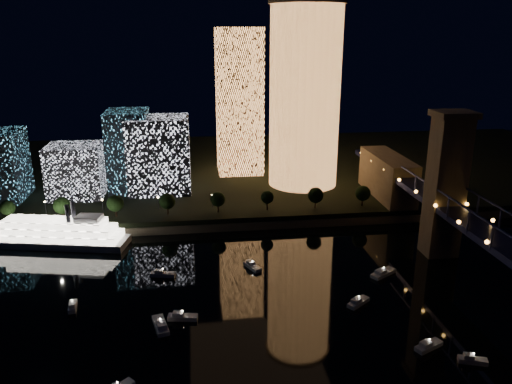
% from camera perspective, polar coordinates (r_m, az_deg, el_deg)
% --- Properties ---
extents(ground, '(520.00, 520.00, 0.00)m').
position_cam_1_polar(ground, '(126.89, 2.78, -18.08)').
color(ground, black).
rests_on(ground, ground).
extents(far_bank, '(420.00, 160.00, 5.00)m').
position_cam_1_polar(far_bank, '(271.33, -3.06, 2.52)').
color(far_bank, black).
rests_on(far_bank, ground).
extents(seawall, '(420.00, 6.00, 3.00)m').
position_cam_1_polar(seawall, '(197.86, -1.32, -3.73)').
color(seawall, '#6B5E4C').
rests_on(seawall, ground).
extents(tower_cylindrical, '(34.00, 34.00, 82.61)m').
position_cam_1_polar(tower_cylindrical, '(231.38, 5.60, 10.88)').
color(tower_cylindrical, '#FFA051').
rests_on(tower_cylindrical, far_bank).
extents(tower_rectangular, '(22.40, 22.40, 71.27)m').
position_cam_1_polar(tower_rectangular, '(253.18, -1.93, 10.24)').
color(tower_rectangular, '#FFA051').
rests_on(tower_rectangular, far_bank).
extents(midrise_blocks, '(92.43, 30.21, 36.01)m').
position_cam_1_polar(midrise_blocks, '(231.61, -17.40, 3.66)').
color(midrise_blocks, white).
rests_on(midrise_blocks, far_bank).
extents(riverboat, '(56.94, 22.64, 16.83)m').
position_cam_1_polar(riverboat, '(197.08, -22.55, -4.38)').
color(riverboat, silver).
rests_on(riverboat, ground).
extents(motorboats, '(103.79, 76.98, 2.78)m').
position_cam_1_polar(motorboats, '(137.54, 1.19, -14.49)').
color(motorboats, silver).
rests_on(motorboats, ground).
extents(esplanade_trees, '(166.12, 6.67, 8.83)m').
position_cam_1_polar(esplanade_trees, '(199.76, -9.94, -1.05)').
color(esplanade_trees, black).
rests_on(esplanade_trees, far_bank).
extents(street_lamps, '(132.70, 0.70, 5.65)m').
position_cam_1_polar(street_lamps, '(206.19, -11.13, -0.94)').
color(street_lamps, black).
rests_on(street_lamps, far_bank).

